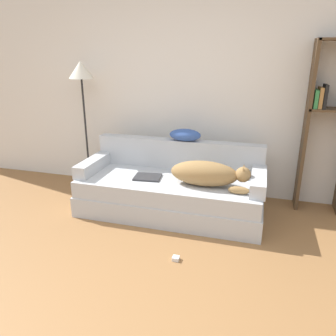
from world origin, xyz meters
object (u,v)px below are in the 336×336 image
(couch, at_px, (170,195))
(bookshelf, at_px, (328,120))
(floor_lamp, at_px, (82,81))
(power_adapter, at_px, (176,258))
(laptop, at_px, (148,177))
(dog, at_px, (207,174))
(throw_pillow, at_px, (185,135))

(couch, distance_m, bookshelf, 1.86)
(floor_lamp, distance_m, power_adapter, 2.43)
(laptop, distance_m, bookshelf, 2.01)
(couch, xyz_separation_m, dog, (0.42, -0.10, 0.33))
(couch, distance_m, power_adapter, 0.94)
(throw_pillow, xyz_separation_m, power_adapter, (0.22, -1.21, -0.80))
(couch, xyz_separation_m, power_adapter, (0.29, -0.87, -0.18))
(power_adapter, bearing_deg, bookshelf, 48.18)
(couch, bearing_deg, floor_lamp, 160.81)
(dog, xyz_separation_m, throw_pillow, (-0.34, 0.44, 0.28))
(laptop, relative_size, floor_lamp, 0.19)
(bookshelf, height_order, floor_lamp, bookshelf)
(throw_pillow, relative_size, floor_lamp, 0.22)
(dog, distance_m, bookshelf, 1.41)
(couch, bearing_deg, laptop, -166.08)
(bookshelf, xyz_separation_m, power_adapter, (-1.28, -1.43, -1.01))
(dog, height_order, bookshelf, bookshelf)
(bookshelf, bearing_deg, dog, -150.57)
(throw_pillow, height_order, bookshelf, bookshelf)
(couch, height_order, floor_lamp, floor_lamp)
(laptop, bearing_deg, throw_pillow, 45.12)
(floor_lamp, bearing_deg, bookshelf, 2.52)
(bookshelf, bearing_deg, throw_pillow, -171.87)
(couch, height_order, bookshelf, bookshelf)
(dog, relative_size, throw_pillow, 2.26)
(dog, height_order, laptop, dog)
(laptop, xyz_separation_m, power_adapter, (0.54, -0.81, -0.40))
(couch, height_order, throw_pillow, throw_pillow)
(bookshelf, distance_m, power_adapter, 2.16)
(floor_lamp, bearing_deg, dog, -17.64)
(laptop, relative_size, bookshelf, 0.17)
(laptop, height_order, bookshelf, bookshelf)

